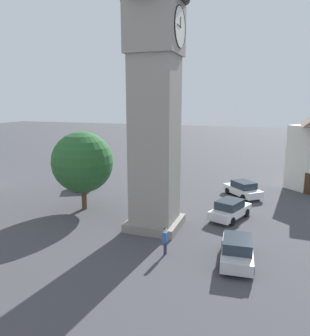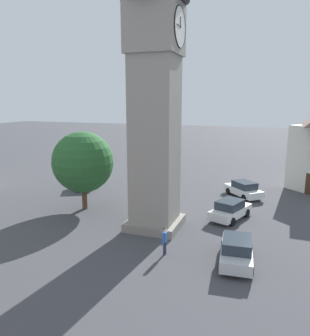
{
  "view_description": "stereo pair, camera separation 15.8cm",
  "coord_description": "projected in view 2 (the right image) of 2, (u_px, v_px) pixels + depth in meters",
  "views": [
    {
      "loc": [
        20.83,
        7.35,
        9.0
      ],
      "look_at": [
        0.0,
        0.0,
        4.4
      ],
      "focal_mm": 34.28,
      "sensor_mm": 36.0,
      "label": 1
    },
    {
      "loc": [
        20.78,
        7.5,
        9.0
      ],
      "look_at": [
        0.0,
        0.0,
        4.4
      ],
      "focal_mm": 34.28,
      "sensor_mm": 36.0,
      "label": 2
    }
  ],
  "objects": [
    {
      "name": "ground_plane",
      "position": [
        155.0,
        227.0,
        23.46
      ],
      "size": [
        200.0,
        200.0,
        0.0
      ],
      "primitive_type": "plane",
      "color": "#424247"
    },
    {
      "name": "clock_tower",
      "position": [
        155.0,
        44.0,
        20.87
      ],
      "size": [
        4.45,
        4.45,
        21.69
      ],
      "color": "gray",
      "rests_on": "ground"
    },
    {
      "name": "car_blue_kerb",
      "position": [
        84.0,
        180.0,
        34.03
      ],
      "size": [
        4.42,
        3.49,
        1.53
      ],
      "color": "#236B38",
      "rests_on": "ground"
    },
    {
      "name": "car_silver_kerb",
      "position": [
        230.0,
        210.0,
        24.88
      ],
      "size": [
        4.46,
        3.05,
        1.53
      ],
      "color": "white",
      "rests_on": "ground"
    },
    {
      "name": "car_red_corner",
      "position": [
        237.0,
        250.0,
        18.09
      ],
      "size": [
        4.26,
        2.08,
        1.53
      ],
      "color": "silver",
      "rests_on": "ground"
    },
    {
      "name": "car_white_side",
      "position": [
        243.0,
        189.0,
        30.67
      ],
      "size": [
        4.2,
        4.01,
        1.53
      ],
      "color": "white",
      "rests_on": "ground"
    },
    {
      "name": "pedestrian",
      "position": [
        165.0,
        239.0,
        19.0
      ],
      "size": [
        0.56,
        0.24,
        1.69
      ],
      "color": "#2D3351",
      "rests_on": "ground"
    },
    {
      "name": "tree",
      "position": [
        83.0,
        162.0,
        26.6
      ],
      "size": [
        5.09,
        5.09,
        6.61
      ],
      "color": "brown",
      "rests_on": "ground"
    }
  ]
}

